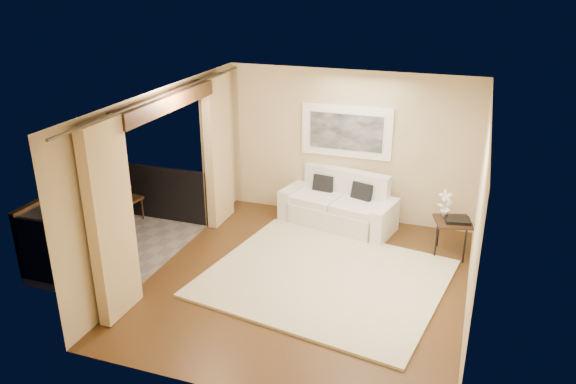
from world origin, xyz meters
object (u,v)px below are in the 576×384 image
at_px(ice_bucket, 101,184).
at_px(sofa, 339,207).
at_px(bistro_table, 105,196).
at_px(balcony_chair_near, 81,220).
at_px(side_table, 453,224).
at_px(orchid, 445,204).
at_px(balcony_chair_far, 124,196).

bearing_deg(ice_bucket, sofa, 23.72).
height_order(bistro_table, balcony_chair_near, balcony_chair_near).
distance_m(balcony_chair_near, ice_bucket, 0.91).
relative_size(sofa, side_table, 3.14).
height_order(balcony_chair_near, ice_bucket, balcony_chair_near).
bearing_deg(orchid, balcony_chair_near, -158.93).
xyz_separation_m(bistro_table, balcony_chair_far, (-0.03, 0.55, -0.20)).
bearing_deg(bistro_table, sofa, 25.60).
xyz_separation_m(orchid, balcony_chair_near, (-5.36, -2.06, -0.20)).
height_order(bistro_table, ice_bucket, ice_bucket).
bearing_deg(orchid, side_table, -35.00).
distance_m(sofa, bistro_table, 4.03).
distance_m(orchid, bistro_table, 5.59).
bearing_deg(ice_bucket, balcony_chair_near, -76.14).
bearing_deg(orchid, bistro_table, -166.42).
height_order(side_table, ice_bucket, ice_bucket).
bearing_deg(balcony_chair_near, side_table, 32.88).
distance_m(sofa, side_table, 2.05).
relative_size(sofa, balcony_chair_near, 2.00).
xyz_separation_m(bistro_table, balcony_chair_near, (0.08, -0.75, -0.10)).
height_order(balcony_chair_far, balcony_chair_near, balcony_chair_near).
xyz_separation_m(side_table, bistro_table, (-5.59, -1.21, 0.19)).
bearing_deg(balcony_chair_far, bistro_table, 100.14).
bearing_deg(side_table, balcony_chair_far, -173.36).
distance_m(orchid, balcony_chair_near, 5.75).
relative_size(orchid, bistro_table, 0.53).
relative_size(balcony_chair_far, balcony_chair_near, 0.85).
distance_m(orchid, ice_bucket, 5.70).
bearing_deg(balcony_chair_far, balcony_chair_near, 101.77).
relative_size(side_table, bistro_table, 0.80).
xyz_separation_m(bistro_table, ice_bucket, (-0.13, 0.09, 0.18)).
bearing_deg(ice_bucket, balcony_chair_far, 77.79).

